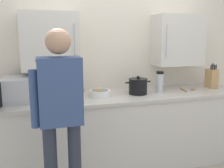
{
  "coord_description": "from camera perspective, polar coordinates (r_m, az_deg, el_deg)",
  "views": [
    {
      "loc": [
        -0.99,
        -2.01,
        1.64
      ],
      "look_at": [
        -0.15,
        0.77,
        1.07
      ],
      "focal_mm": 41.21,
      "sensor_mm": 36.0,
      "label": 1
    }
  ],
  "objects": [
    {
      "name": "counter_unit",
      "position": [
        3.21,
        2.35,
        -10.41
      ],
      "size": [
        3.12,
        0.68,
        0.92
      ],
      "color": "beige",
      "rests_on": "ground_plane"
    },
    {
      "name": "wooden_spoon",
      "position": [
        3.47,
        16.62,
        -1.17
      ],
      "size": [
        0.18,
        0.2,
        0.02
      ],
      "color": "#A37547",
      "rests_on": "counter_unit"
    },
    {
      "name": "microwave_oven",
      "position": [
        2.92,
        -18.38,
        -1.09
      ],
      "size": [
        0.68,
        0.78,
        0.26
      ],
      "color": "#B7BABF",
      "rests_on": "counter_unit"
    },
    {
      "name": "fruit_bowl",
      "position": [
        3.0,
        -2.73,
        -1.98
      ],
      "size": [
        0.24,
        0.24,
        0.1
      ],
      "color": "white",
      "rests_on": "counter_unit"
    },
    {
      "name": "back_wall_tiled",
      "position": [
        3.32,
        0.53,
        7.46
      ],
      "size": [
        4.36,
        0.44,
        2.79
      ],
      "color": "beige",
      "rests_on": "ground_plane"
    },
    {
      "name": "stock_pot",
      "position": [
        3.11,
        5.78,
        -0.5
      ],
      "size": [
        0.32,
        0.23,
        0.22
      ],
      "color": "black",
      "rests_on": "counter_unit"
    },
    {
      "name": "person_figure",
      "position": [
        2.14,
        -11.43,
        -6.17
      ],
      "size": [
        0.44,
        0.58,
        1.68
      ],
      "color": "#282D3D",
      "rests_on": "ground_plane"
    },
    {
      "name": "knife_block",
      "position": [
        3.7,
        21.23,
        1.16
      ],
      "size": [
        0.11,
        0.15,
        0.33
      ],
      "color": "tan",
      "rests_on": "counter_unit"
    },
    {
      "name": "thermos_flask",
      "position": [
        3.22,
        10.54,
        0.47
      ],
      "size": [
        0.09,
        0.09,
        0.27
      ],
      "color": "#B7BABF",
      "rests_on": "counter_unit"
    }
  ]
}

